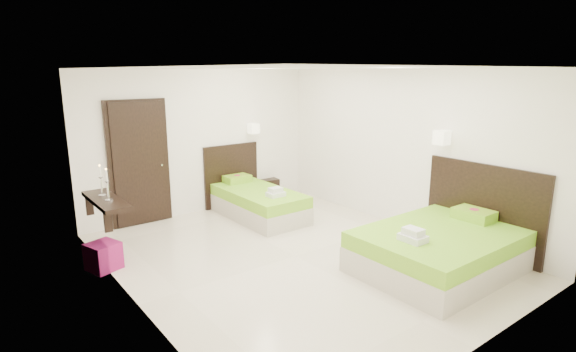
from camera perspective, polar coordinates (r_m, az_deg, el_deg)
floor at (r=6.47m, az=0.93°, el=-10.14°), size 5.50×5.50×0.00m
bed_single at (r=8.12m, az=-4.07°, el=-3.10°), size 1.15×1.92×1.58m
bed_double at (r=6.32m, az=18.97°, el=-8.52°), size 2.08×1.77×1.71m
nightstand at (r=9.28m, az=-2.89°, el=-1.56°), size 0.51×0.46×0.41m
ottoman at (r=6.49m, az=-22.40°, el=-9.39°), size 0.46×0.46×0.36m
door at (r=7.91m, az=-18.36°, el=1.49°), size 1.02×0.15×2.14m
console_shelf at (r=6.69m, az=-22.21°, el=-2.95°), size 0.35×1.20×0.78m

